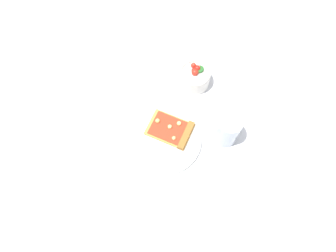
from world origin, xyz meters
The scene contains 6 objects.
ground_plane centered at (0.00, 0.00, 0.00)m, with size 2.40×2.40×0.00m, color silver.
plate centered at (0.02, 0.01, 0.01)m, with size 0.24×0.24×0.01m, color silver.
pizza_slice_main centered at (0.05, -0.01, 0.02)m, with size 0.12×0.16×0.02m.
salad_bowl centered at (0.26, -0.04, 0.03)m, with size 0.11×0.11×0.08m.
soda_glass centered at (0.07, -0.18, 0.06)m, with size 0.08×0.08×0.12m.
paper_napkin centered at (-0.12, 0.23, 0.00)m, with size 0.12×0.16×0.00m, color white.
Camera 1 is at (-0.33, -0.08, 0.91)m, focal length 32.44 mm.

